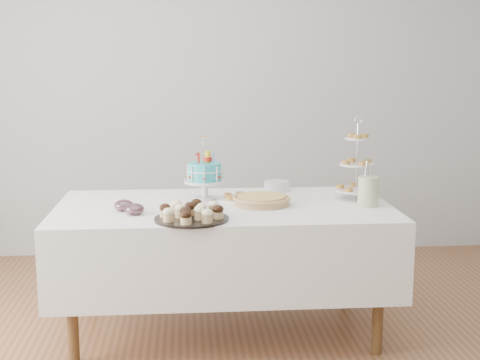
{
  "coord_description": "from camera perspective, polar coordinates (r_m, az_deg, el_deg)",
  "views": [
    {
      "loc": [
        -0.21,
        -3.46,
        1.59
      ],
      "look_at": [
        0.09,
        0.3,
        0.92
      ],
      "focal_mm": 50.0,
      "sensor_mm": 36.0,
      "label": 1
    }
  ],
  "objects": [
    {
      "name": "pie",
      "position": [
        3.85,
        1.86,
        -1.68
      ],
      "size": [
        0.34,
        0.34,
        0.05
      ],
      "color": "tan",
      "rests_on": "table"
    },
    {
      "name": "walls",
      "position": [
        3.47,
        -1.16,
        6.19
      ],
      "size": [
        5.04,
        4.04,
        2.7
      ],
      "color": "#AAAEB0",
      "rests_on": "floor"
    },
    {
      "name": "plate_stack",
      "position": [
        4.27,
        3.16,
        -0.51
      ],
      "size": [
        0.16,
        0.16,
        0.06
      ],
      "color": "silver",
      "rests_on": "table"
    },
    {
      "name": "jam_bowl_a",
      "position": [
        3.65,
        -8.99,
        -2.49
      ],
      "size": [
        0.11,
        0.11,
        0.06
      ],
      "color": "silver",
      "rests_on": "table"
    },
    {
      "name": "jam_bowl_b",
      "position": [
        3.75,
        -9.89,
        -2.16
      ],
      "size": [
        0.11,
        0.11,
        0.06
      ],
      "color": "silver",
      "rests_on": "table"
    },
    {
      "name": "birthday_cake",
      "position": [
        3.99,
        -3.01,
        -0.2
      ],
      "size": [
        0.25,
        0.25,
        0.38
      ],
      "rotation": [
        0.0,
        0.0,
        -0.06
      ],
      "color": "silver",
      "rests_on": "table"
    },
    {
      "name": "cupcake_tray",
      "position": [
        3.49,
        -4.16,
        -2.74
      ],
      "size": [
        0.39,
        0.39,
        0.09
      ],
      "color": "black",
      "rests_on": "table"
    },
    {
      "name": "tiered_stand",
      "position": [
        4.05,
        9.95,
        1.29
      ],
      "size": [
        0.26,
        0.26,
        0.5
      ],
      "color": "silver",
      "rests_on": "table"
    },
    {
      "name": "utensil_pitcher",
      "position": [
        3.87,
        10.88,
        -0.86
      ],
      "size": [
        0.12,
        0.12,
        0.26
      ],
      "rotation": [
        0.0,
        0.0,
        -0.12
      ],
      "color": "beige",
      "rests_on": "table"
    },
    {
      "name": "table",
      "position": [
        3.9,
        -1.39,
        -5.41
      ],
      "size": [
        1.92,
        1.02,
        0.77
      ],
      "color": "silver",
      "rests_on": "floor"
    },
    {
      "name": "floor",
      "position": [
        3.81,
        -1.09,
        -14.52
      ],
      "size": [
        5.0,
        5.0,
        0.0
      ],
      "primitive_type": "plane",
      "color": "brown",
      "rests_on": "ground"
    },
    {
      "name": "pastry_plate",
      "position": [
        3.98,
        -0.13,
        -1.5
      ],
      "size": [
        0.24,
        0.24,
        0.04
      ],
      "color": "silver",
      "rests_on": "table"
    }
  ]
}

